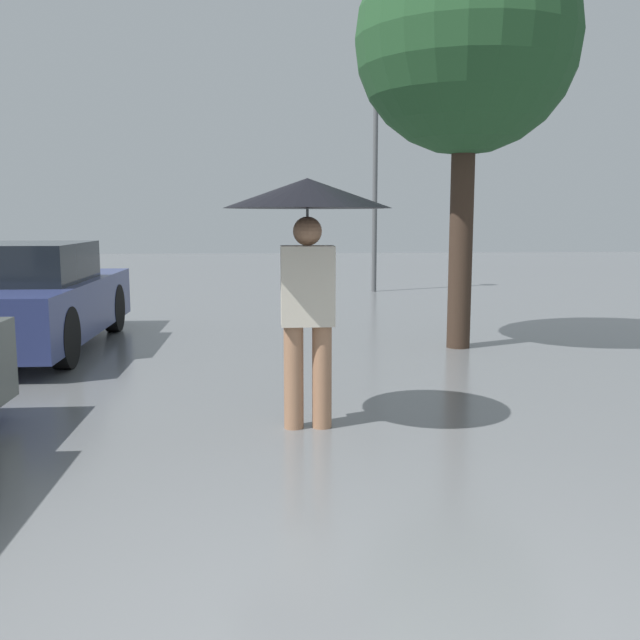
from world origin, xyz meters
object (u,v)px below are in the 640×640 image
at_px(tree, 466,43).
at_px(parked_car_farthest, 28,299).
at_px(pedestrian, 307,221).
at_px(street_lamp, 375,135).

bearing_deg(tree, parked_car_farthest, 176.68).
height_order(pedestrian, tree, tree).
relative_size(tree, street_lamp, 1.07).
bearing_deg(street_lamp, tree, -89.79).
relative_size(parked_car_farthest, tree, 0.82).
relative_size(parked_car_farthest, street_lamp, 0.88).
distance_m(pedestrian, street_lamp, 10.31).
relative_size(pedestrian, tree, 0.38).
height_order(pedestrian, street_lamp, street_lamp).
bearing_deg(pedestrian, street_lamp, 78.47).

